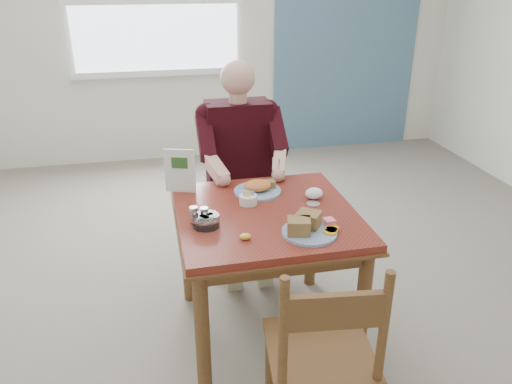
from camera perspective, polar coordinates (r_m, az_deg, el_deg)
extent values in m
plane|color=slate|center=(2.95, 1.06, -15.40)|extent=(6.00, 6.00, 0.00)
plane|color=beige|center=(5.26, -6.83, 18.76)|extent=(5.50, 0.00, 5.50)
cube|color=slate|center=(5.64, 10.53, 18.89)|extent=(1.60, 0.02, 2.80)
ellipsoid|color=yellow|center=(2.28, -1.23, -5.11)|extent=(0.06, 0.05, 0.03)
ellipsoid|color=white|center=(2.69, 6.66, -0.16)|extent=(0.12, 0.11, 0.06)
cylinder|color=silver|center=(2.63, 6.55, -1.38)|extent=(0.09, 0.09, 0.01)
cube|color=white|center=(5.19, -11.60, 20.61)|extent=(1.60, 0.02, 1.30)
cube|color=white|center=(5.26, -10.97, 13.21)|extent=(1.72, 0.04, 0.06)
cube|color=white|center=(5.18, -11.59, 20.61)|extent=(1.72, 0.04, 0.06)
cube|color=maroon|center=(2.55, 1.18, -2.65)|extent=(0.90, 0.90, 0.04)
cube|color=brown|center=(2.56, 1.17, -3.20)|extent=(0.92, 0.92, 0.01)
cylinder|color=brown|center=(2.38, -6.14, -15.86)|extent=(0.07, 0.07, 0.71)
cylinder|color=brown|center=(2.55, 12.02, -13.18)|extent=(0.07, 0.07, 0.71)
cylinder|color=brown|center=(3.02, -7.90, -6.44)|extent=(0.07, 0.07, 0.71)
cylinder|color=brown|center=(3.15, 6.38, -4.91)|extent=(0.07, 0.07, 0.71)
cube|color=brown|center=(2.26, 3.50, -8.60)|extent=(0.80, 0.03, 0.08)
cube|color=brown|center=(2.92, -0.62, -0.51)|extent=(0.80, 0.03, 0.08)
cube|color=brown|center=(2.53, -7.49, -4.90)|extent=(0.03, 0.80, 0.08)
cube|color=brown|center=(2.69, 9.28, -3.14)|extent=(0.03, 0.80, 0.08)
cylinder|color=brown|center=(3.26, -4.36, -6.47)|extent=(0.04, 0.04, 0.45)
cylinder|color=brown|center=(3.31, 1.84, -5.80)|extent=(0.04, 0.04, 0.45)
cylinder|color=brown|center=(3.57, -5.21, -3.58)|extent=(0.04, 0.04, 0.45)
cylinder|color=brown|center=(3.62, 0.45, -3.03)|extent=(0.04, 0.04, 0.45)
cube|color=brown|center=(3.33, -1.88, -1.03)|extent=(0.42, 0.42, 0.03)
cylinder|color=brown|center=(3.37, -5.51, 3.58)|extent=(0.04, 0.04, 0.50)
cylinder|color=brown|center=(3.43, 0.47, 4.05)|extent=(0.04, 0.04, 0.50)
cube|color=brown|center=(3.36, -2.52, 5.42)|extent=(0.38, 0.03, 0.14)
cylinder|color=brown|center=(2.40, 1.55, -19.38)|extent=(0.04, 0.04, 0.45)
cylinder|color=brown|center=(2.46, 10.35, -18.54)|extent=(0.04, 0.04, 0.45)
cube|color=brown|center=(2.14, 7.27, -17.56)|extent=(0.47, 0.47, 0.03)
cylinder|color=brown|center=(1.82, 3.13, -16.28)|extent=(0.04, 0.04, 0.50)
cylinder|color=brown|center=(1.90, 14.34, -15.15)|extent=(0.04, 0.04, 0.50)
cube|color=brown|center=(1.79, 9.08, -13.31)|extent=(0.38, 0.08, 0.14)
cube|color=tan|center=(3.17, -3.27, -0.87)|extent=(0.13, 0.38, 0.12)
cube|color=tan|center=(3.20, 0.26, -0.55)|extent=(0.13, 0.38, 0.12)
cube|color=tan|center=(3.16, -2.60, -7.17)|extent=(0.10, 0.10, 0.48)
cube|color=tan|center=(3.19, 0.96, -6.78)|extent=(0.10, 0.10, 0.48)
cube|color=black|center=(3.21, -2.07, 5.25)|extent=(0.40, 0.22, 0.58)
sphere|color=black|center=(3.12, -5.60, 8.82)|extent=(0.15, 0.15, 0.15)
sphere|color=black|center=(3.19, 1.28, 9.24)|extent=(0.15, 0.15, 0.15)
cylinder|color=tan|center=(3.11, -2.08, 10.56)|extent=(0.11, 0.11, 0.08)
sphere|color=tan|center=(3.08, -2.12, 12.91)|extent=(0.21, 0.21, 0.21)
cube|color=black|center=(3.04, -5.81, 6.40)|extent=(0.09, 0.29, 0.27)
cube|color=black|center=(3.11, 2.31, 6.96)|extent=(0.09, 0.29, 0.27)
sphere|color=black|center=(2.96, -5.45, 3.90)|extent=(0.09, 0.09, 0.09)
sphere|color=black|center=(3.04, 2.82, 4.53)|extent=(0.09, 0.09, 0.09)
cube|color=tan|center=(2.89, -4.61, 2.69)|extent=(0.14, 0.23, 0.14)
cube|color=tan|center=(2.96, 2.69, 3.28)|extent=(0.14, 0.23, 0.14)
sphere|color=tan|center=(2.83, -3.72, 1.43)|extent=(0.08, 0.08, 0.08)
sphere|color=tan|center=(2.89, 2.56, 1.96)|extent=(0.08, 0.08, 0.08)
cylinder|color=silver|center=(2.87, 2.58, 2.89)|extent=(0.01, 0.05, 0.12)
cylinder|color=white|center=(2.34, 6.12, -4.61)|extent=(0.34, 0.34, 0.01)
cube|color=tan|center=(2.30, 4.92, -3.92)|extent=(0.13, 0.11, 0.07)
cube|color=tan|center=(2.37, 6.03, -3.13)|extent=(0.14, 0.14, 0.07)
cylinder|color=orange|center=(2.33, 8.48, -4.55)|extent=(0.08, 0.08, 0.01)
cylinder|color=orange|center=(2.35, 8.62, -4.32)|extent=(0.08, 0.08, 0.01)
cylinder|color=orange|center=(2.37, 8.76, -4.08)|extent=(0.06, 0.06, 0.01)
cube|color=pink|center=(2.41, 8.36, -3.36)|extent=(0.05, 0.06, 0.03)
cylinder|color=white|center=(2.75, 0.17, 0.09)|extent=(0.28, 0.28, 0.01)
ellipsoid|color=gold|center=(2.74, 0.17, 0.76)|extent=(0.16, 0.14, 0.06)
cube|color=tan|center=(2.77, 1.20, 0.88)|extent=(0.10, 0.06, 0.04)
cylinder|color=white|center=(2.61, -0.90, -0.87)|extent=(0.12, 0.12, 0.05)
cube|color=pink|center=(2.60, -1.12, -0.17)|extent=(0.04, 0.02, 0.02)
cube|color=#6699D8|center=(2.60, -0.55, -0.11)|extent=(0.03, 0.03, 0.02)
cube|color=#EAD159|center=(2.58, -0.96, -0.32)|extent=(0.04, 0.02, 0.02)
cube|color=white|center=(2.61, -1.18, -0.03)|extent=(0.04, 0.03, 0.02)
cylinder|color=white|center=(2.43, -7.09, -2.82)|extent=(0.05, 0.05, 0.07)
cylinder|color=silver|center=(2.41, -7.14, -1.89)|extent=(0.05, 0.05, 0.02)
cylinder|color=white|center=(2.41, -5.91, -2.92)|extent=(0.05, 0.05, 0.07)
cylinder|color=silver|center=(2.39, -5.95, -1.98)|extent=(0.05, 0.05, 0.02)
cylinder|color=white|center=(2.40, -5.72, -3.30)|extent=(0.14, 0.14, 0.06)
cylinder|color=white|center=(2.39, -6.12, -2.93)|extent=(0.03, 0.03, 0.02)
cylinder|color=white|center=(2.40, -5.29, -2.73)|extent=(0.03, 0.03, 0.02)
cylinder|color=white|center=(2.37, -5.71, -3.11)|extent=(0.03, 0.03, 0.02)
cube|color=white|center=(2.75, -8.69, 2.41)|extent=(0.16, 0.06, 0.25)
cube|color=#2D5926|center=(2.72, -8.74, 3.29)|extent=(0.09, 0.03, 0.06)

